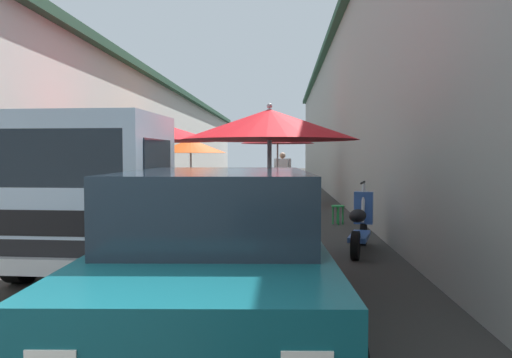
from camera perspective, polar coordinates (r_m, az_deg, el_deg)
name	(u,v)px	position (r m, az deg, el deg)	size (l,w,h in m)	color
ground	(236,207)	(15.23, -2.36, -3.21)	(90.00, 90.00, 0.00)	#33302D
building_left_whitewash	(53,135)	(19.23, -22.44, 4.69)	(49.80, 7.50, 4.58)	silver
building_right_concrete	(440,111)	(18.20, 20.47, 7.37)	(49.80, 7.50, 6.19)	gray
fruit_stall_far_right	(266,147)	(6.42, 1.21, 3.72)	(2.29, 2.29, 2.26)	#9E9EA3
fruit_stall_mid_lane	(190,155)	(15.37, -7.62, 2.71)	(2.22, 2.22, 2.16)	#9E9EA3
fruit_stall_near_right	(278,148)	(16.26, 2.61, 3.56)	(2.42, 2.42, 2.44)	#9E9EA3
fruit_stall_far_left	(152,142)	(10.39, -11.97, 4.16)	(2.76, 2.76, 2.38)	#9E9EA3
hatchback_car	(217,254)	(4.28, -4.48, -8.67)	(3.98, 2.06, 1.45)	#0F4C56
delivery_truck	(110,195)	(6.98, -16.51, -1.84)	(4.99, 2.13, 2.08)	black
vendor_by_crates	(106,187)	(11.37, -16.99, -0.91)	(0.62, 0.23, 1.54)	#665B4C
vendor_in_shade	(282,171)	(18.60, 3.08, 0.91)	(0.31, 0.65, 1.69)	#665B4C
parked_scooter	(360,225)	(8.27, 11.93, -5.20)	(1.66, 0.60, 1.14)	black
plastic_stool	(338,210)	(11.48, 9.45, -3.57)	(0.30, 0.30, 0.43)	#1E8C3F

